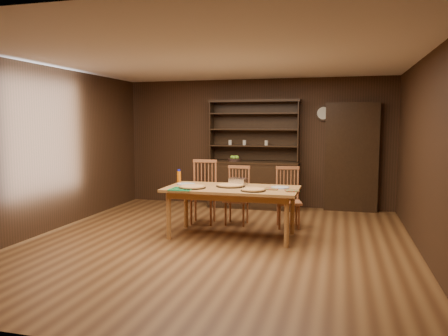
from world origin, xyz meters
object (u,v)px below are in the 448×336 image
(chair_left, at_px, (204,189))
(chair_right, at_px, (288,195))
(juice_bottle, at_px, (179,176))
(dining_table, at_px, (232,193))
(china_hutch, at_px, (253,178))
(chair_center, at_px, (238,193))

(chair_left, xyz_separation_m, chair_right, (1.44, 0.06, -0.05))
(chair_left, xyz_separation_m, juice_bottle, (-0.29, -0.42, 0.27))
(chair_left, bearing_deg, chair_right, -3.35)
(dining_table, relative_size, chair_left, 1.83)
(china_hutch, xyz_separation_m, chair_left, (-0.56, -1.52, -0.02))
(dining_table, relative_size, juice_bottle, 9.56)
(chair_left, xyz_separation_m, chair_center, (0.58, 0.07, -0.05))
(dining_table, bearing_deg, chair_right, 49.30)
(chair_left, height_order, chair_right, chair_left)
(china_hutch, bearing_deg, dining_table, -86.71)
(dining_table, bearing_deg, juice_bottle, 159.02)
(china_hutch, xyz_separation_m, juice_bottle, (-0.86, -1.95, 0.25))
(chair_left, height_order, chair_center, chair_left)
(china_hutch, height_order, chair_center, china_hutch)
(chair_left, height_order, juice_bottle, chair_left)
(chair_left, relative_size, chair_right, 1.09)
(chair_left, bearing_deg, juice_bottle, -130.09)
(chair_left, relative_size, juice_bottle, 5.23)
(china_hutch, bearing_deg, chair_center, -89.19)
(dining_table, height_order, juice_bottle, juice_bottle)
(juice_bottle, bearing_deg, dining_table, -20.98)
(china_hutch, bearing_deg, chair_right, -59.20)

